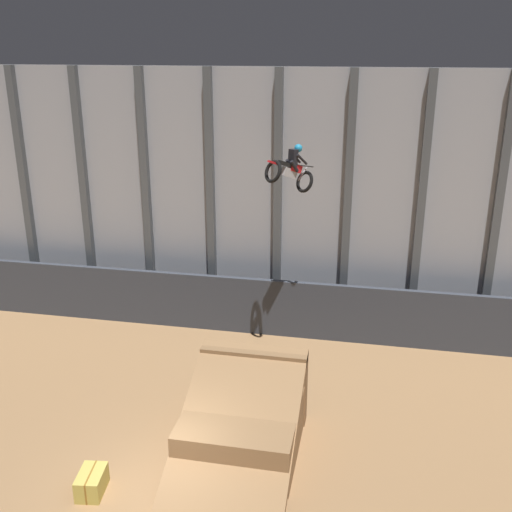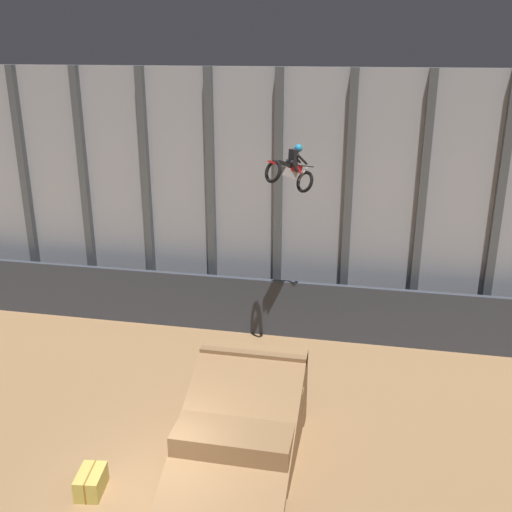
{
  "view_description": "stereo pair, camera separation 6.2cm",
  "coord_description": "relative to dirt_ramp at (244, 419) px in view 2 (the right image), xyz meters",
  "views": [
    {
      "loc": [
        4.63,
        -11.09,
        10.33
      ],
      "look_at": [
        1.21,
        6.14,
        4.09
      ],
      "focal_mm": 42.0,
      "sensor_mm": 36.0,
      "label": 1
    },
    {
      "loc": [
        4.69,
        -11.08,
        10.33
      ],
      "look_at": [
        1.21,
        6.14,
        4.09
      ],
      "focal_mm": 42.0,
      "sensor_mm": 36.0,
      "label": 2
    }
  ],
  "objects": [
    {
      "name": "rider_bike_solo",
      "position": [
        0.41,
        5.29,
        5.76
      ],
      "size": [
        1.66,
        1.73,
        1.65
      ],
      "rotation": [
        -0.36,
        0.0,
        -0.74
      ],
      "color": "black"
    },
    {
      "name": "ground_plane",
      "position": [
        -1.65,
        -2.27,
        -0.8
      ],
      "size": [
        60.0,
        60.0,
        0.0
      ],
      "primitive_type": "plane",
      "color": "#9E754C"
    },
    {
      "name": "arena_back_wall",
      "position": [
        -1.65,
        7.77,
        4.0
      ],
      "size": [
        32.0,
        0.4,
        9.6
      ],
      "color": "#A3A8B2",
      "rests_on": "ground_plane"
    },
    {
      "name": "dirt_ramp",
      "position": [
        0.0,
        0.0,
        0.0
      ],
      "size": [
        3.04,
        5.0,
        2.36
      ],
      "color": "#966F48",
      "rests_on": "ground_plane"
    },
    {
      "name": "lower_barrier",
      "position": [
        -1.65,
        6.62,
        0.3
      ],
      "size": [
        31.36,
        0.2,
        2.19
      ],
      "color": "#383D47",
      "rests_on": "ground_plane"
    },
    {
      "name": "hay_bale_trackside",
      "position": [
        -3.25,
        -2.52,
        -0.52
      ],
      "size": [
        0.72,
        0.97,
        0.57
      ],
      "rotation": [
        0.0,
        0.0,
        1.71
      ],
      "color": "#CCB751",
      "rests_on": "ground_plane"
    }
  ]
}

